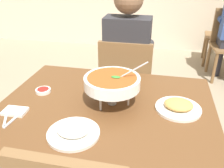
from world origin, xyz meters
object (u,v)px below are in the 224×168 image
dining_table_main (107,121)px  appetizer_plate (178,106)px  diner_main (128,56)px  curry_bowl (112,83)px  rice_plate (73,131)px  sauce_dish (43,90)px  chair_diner_main (126,83)px

dining_table_main → appetizer_plate: bearing=3.9°
diner_main → dining_table_main: bearing=-90.0°
curry_bowl → rice_plate: (-0.11, -0.30, -0.11)m
diner_main → rice_plate: size_ratio=5.46×
sauce_dish → appetizer_plate: bearing=-2.0°
dining_table_main → chair_diner_main: (-0.00, 0.73, -0.12)m
dining_table_main → rice_plate: rice_plate is taller
curry_bowl → rice_plate: size_ratio=1.39×
diner_main → rice_plate: diner_main is taller
diner_main → chair_diner_main: bearing=-90.0°
dining_table_main → appetizer_plate: appetizer_plate is taller
chair_diner_main → diner_main: bearing=90.0°
rice_plate → appetizer_plate: same height
dining_table_main → sauce_dish: size_ratio=12.99×
dining_table_main → diner_main: (0.00, 0.76, 0.12)m
dining_table_main → chair_diner_main: size_ratio=1.30×
dining_table_main → appetizer_plate: (0.38, 0.03, 0.13)m
diner_main → curry_bowl: size_ratio=3.94×
appetizer_plate → sauce_dish: (-0.79, 0.03, -0.01)m
dining_table_main → diner_main: size_ratio=0.89×
curry_bowl → appetizer_plate: 0.37m
diner_main → appetizer_plate: diner_main is taller
rice_plate → chair_diner_main: bearing=85.2°
curry_bowl → rice_plate: 0.34m
appetizer_plate → sauce_dish: appetizer_plate is taller
curry_bowl → rice_plate: curry_bowl is taller
diner_main → curry_bowl: 0.76m
diner_main → appetizer_plate: size_ratio=5.46×
chair_diner_main → sauce_dish: (-0.40, -0.68, 0.24)m
diner_main → curry_bowl: (0.03, -0.75, 0.12)m
curry_bowl → diner_main: bearing=92.2°
dining_table_main → sauce_dish: sauce_dish is taller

